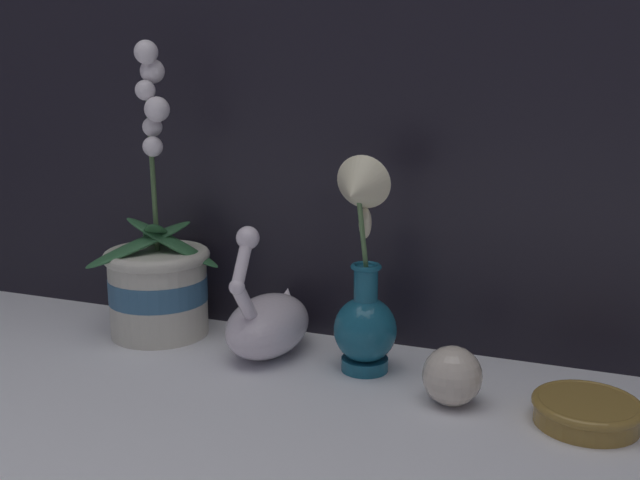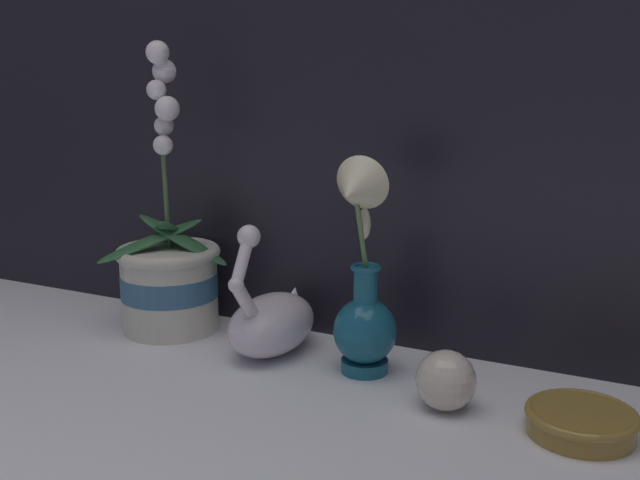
{
  "view_description": "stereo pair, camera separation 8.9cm",
  "coord_description": "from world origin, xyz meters",
  "px_view_note": "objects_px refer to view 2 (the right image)",
  "views": [
    {
      "loc": [
        0.34,
        -0.82,
        0.43
      ],
      "look_at": [
        -0.03,
        0.14,
        0.2
      ],
      "focal_mm": 42.0,
      "sensor_mm": 36.0,
      "label": 1
    },
    {
      "loc": [
        0.42,
        -0.79,
        0.43
      ],
      "look_at": [
        -0.03,
        0.14,
        0.2
      ],
      "focal_mm": 42.0,
      "sensor_mm": 36.0,
      "label": 2
    }
  ],
  "objects_px": {
    "blue_vase": "(362,295)",
    "glass_sphere": "(446,380)",
    "amber_dish": "(581,420)",
    "swan_figurine": "(272,320)",
    "orchid_potted_plant": "(169,273)"
  },
  "relations": [
    {
      "from": "glass_sphere",
      "to": "amber_dish",
      "type": "height_order",
      "value": "glass_sphere"
    },
    {
      "from": "blue_vase",
      "to": "glass_sphere",
      "type": "bearing_deg",
      "value": -21.5
    },
    {
      "from": "blue_vase",
      "to": "glass_sphere",
      "type": "height_order",
      "value": "blue_vase"
    },
    {
      "from": "blue_vase",
      "to": "amber_dish",
      "type": "xyz_separation_m",
      "value": [
        0.31,
        -0.05,
        -0.1
      ]
    },
    {
      "from": "amber_dish",
      "to": "blue_vase",
      "type": "bearing_deg",
      "value": 170.35
    },
    {
      "from": "glass_sphere",
      "to": "amber_dish",
      "type": "bearing_deg",
      "value": 1.06
    },
    {
      "from": "blue_vase",
      "to": "orchid_potted_plant",
      "type": "bearing_deg",
      "value": 174.42
    },
    {
      "from": "blue_vase",
      "to": "glass_sphere",
      "type": "distance_m",
      "value": 0.17
    },
    {
      "from": "orchid_potted_plant",
      "to": "blue_vase",
      "type": "relative_size",
      "value": 1.49
    },
    {
      "from": "orchid_potted_plant",
      "to": "glass_sphere",
      "type": "height_order",
      "value": "orchid_potted_plant"
    },
    {
      "from": "orchid_potted_plant",
      "to": "blue_vase",
      "type": "xyz_separation_m",
      "value": [
        0.37,
        -0.04,
        0.02
      ]
    },
    {
      "from": "glass_sphere",
      "to": "swan_figurine",
      "type": "bearing_deg",
      "value": 165.76
    },
    {
      "from": "orchid_potted_plant",
      "to": "amber_dish",
      "type": "distance_m",
      "value": 0.69
    },
    {
      "from": "swan_figurine",
      "to": "blue_vase",
      "type": "bearing_deg",
      "value": -7.38
    },
    {
      "from": "swan_figurine",
      "to": "amber_dish",
      "type": "height_order",
      "value": "swan_figurine"
    }
  ]
}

